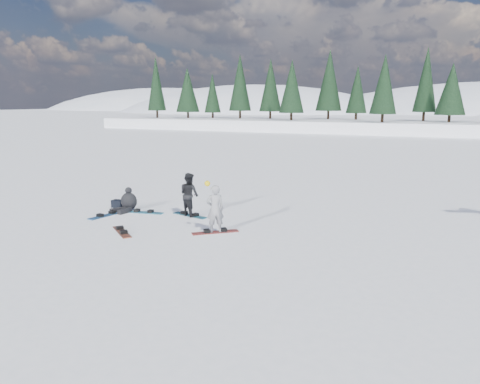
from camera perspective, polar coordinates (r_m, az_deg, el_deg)
name	(u,v)px	position (r m, az deg, el deg)	size (l,w,h in m)	color
ground	(207,237)	(14.55, -4.05, -5.52)	(420.00, 420.00, 0.00)	white
alpine_backdrop	(403,147)	(203.06, 19.30, 5.22)	(412.50, 227.00, 53.20)	white
snowboarder_woman	(215,209)	(14.82, -3.08, -2.04)	(0.67, 0.65, 1.69)	#9A999E
snowboarder_man	(189,194)	(17.12, -6.20, -0.30)	(0.78, 0.60, 1.59)	black
seated_rider	(128,202)	(18.46, -13.50, -1.15)	(0.77, 1.14, 0.90)	black
gear_bag	(118,204)	(19.12, -14.65, -1.39)	(0.45, 0.30, 0.30)	black
snowboard_woman	(215,232)	(15.02, -3.03, -4.92)	(1.50, 0.28, 0.03)	#9C2D22
snowboard_man	(190,215)	(17.29, -6.15, -2.84)	(1.50, 0.28, 0.03)	#166179
snowboard_loose_c	(144,212)	(17.99, -11.64, -2.46)	(1.50, 0.28, 0.03)	teal
snowboard_loose_b	(122,232)	(15.51, -14.20, -4.73)	(1.50, 0.28, 0.03)	maroon
snowboard_loose_a	(106,215)	(17.87, -15.99, -2.75)	(1.50, 0.28, 0.03)	#184F89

